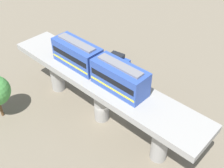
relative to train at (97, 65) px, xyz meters
name	(u,v)px	position (x,y,z in m)	size (l,w,h in m)	color
ground_plane	(102,118)	(0.00, -0.48, -8.34)	(120.00, 120.00, 0.00)	#706654
viaduct	(101,88)	(0.00, -0.48, -3.15)	(5.20, 28.00, 6.80)	#999691
train	(97,65)	(0.00, 0.00, 0.00)	(2.64, 13.55, 3.24)	#2D4CA5
parked_car_silver	(140,89)	(7.55, -0.82, -7.59)	(2.34, 4.40, 1.76)	#B2B5BA
parked_car_white	(175,117)	(6.04, -7.87, -7.59)	(2.20, 4.36, 1.76)	white
parked_car_blue	(117,60)	(10.93, 6.72, -7.59)	(2.47, 4.44, 1.76)	#284CB7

